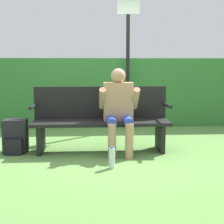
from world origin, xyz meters
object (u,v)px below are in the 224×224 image
(signpost, at_px, (128,52))
(parked_car, at_px, (164,79))
(person_seated, at_px, (119,106))
(water_bottle, at_px, (112,158))
(backpack, at_px, (15,137))
(park_bench, at_px, (101,118))

(signpost, distance_m, parked_car, 8.32)
(signpost, bearing_deg, person_seated, -100.68)
(person_seated, bearing_deg, water_bottle, -101.03)
(person_seated, relative_size, backpack, 2.51)
(backpack, height_order, parked_car, parked_car)
(parked_car, bearing_deg, water_bottle, -173.31)
(backpack, bearing_deg, water_bottle, -30.57)
(water_bottle, xyz_separation_m, signpost, (0.45, 2.36, 1.36))
(backpack, xyz_separation_m, signpost, (1.78, 1.57, 1.26))
(park_bench, xyz_separation_m, water_bottle, (0.11, -0.85, -0.34))
(water_bottle, relative_size, parked_car, 0.06)
(park_bench, height_order, parked_car, parked_car)
(parked_car, bearing_deg, park_bench, -175.27)
(park_bench, xyz_separation_m, signpost, (0.56, 1.51, 1.01))
(park_bench, bearing_deg, person_seated, -26.54)
(park_bench, height_order, person_seated, person_seated)
(person_seated, xyz_separation_m, parked_car, (2.81, 9.53, -0.04))
(park_bench, bearing_deg, water_bottle, -82.81)
(person_seated, relative_size, water_bottle, 4.45)
(park_bench, distance_m, backpack, 1.25)
(backpack, height_order, water_bottle, backpack)
(backpack, height_order, signpost, signpost)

